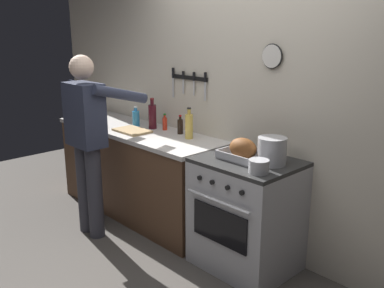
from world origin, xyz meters
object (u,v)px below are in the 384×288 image
person_cook (88,135)px  bottle_soy_sauce (180,126)px  bottle_hot_sauce (165,123)px  roasting_pan (243,150)px  stove (246,214)px  stock_pot (272,151)px  bottle_cooking_oil (189,126)px  bottle_wine_red (152,116)px  cutting_board (132,131)px  bottle_dish_soap (136,118)px  saucepan (259,166)px

person_cook → bottle_soy_sauce: (0.38, 0.77, 0.02)m
bottle_soy_sauce → bottle_hot_sauce: bearing=-179.2°
roasting_pan → stove: bearing=26.9°
person_cook → stock_pot: bearing=-63.3°
bottle_cooking_oil → bottle_wine_red: 0.54m
person_cook → bottle_wine_red: 0.72m
bottle_soy_sauce → bottle_cooking_oil: bearing=-17.7°
roasting_pan → bottle_soy_sauce: 0.96m
cutting_board → bottle_hot_sauce: bearing=59.0°
stove → bottle_cooking_oil: 0.98m
bottle_cooking_oil → bottle_wine_red: bottle_wine_red is taller
bottle_dish_soap → bottle_wine_red: bottle_wine_red is taller
saucepan → bottle_soy_sauce: (-1.22, 0.36, 0.03)m
roasting_pan → stock_pot: size_ratio=1.63×
stock_pot → cutting_board: (-1.55, -0.15, -0.09)m
roasting_pan → bottle_hot_sauce: size_ratio=2.15×
stove → bottle_soy_sauce: bearing=169.7°
stock_pot → bottle_wine_red: size_ratio=0.70×
bottle_wine_red → stock_pot: bearing=-2.9°
roasting_pan → stock_pot: 0.23m
person_cook → bottle_soy_sauce: 0.86m
bottle_hot_sauce → bottle_dish_soap: bearing=-162.3°
person_cook → bottle_soy_sauce: bearing=-22.1°
cutting_board → roasting_pan: bearing=3.5°
saucepan → bottle_cooking_oil: size_ratio=0.50×
bottle_cooking_oil → bottle_hot_sauce: bearing=172.2°
person_cook → stock_pot: person_cook is taller
stock_pot → bottle_soy_sauce: size_ratio=1.18×
stock_pot → saucepan: bearing=-75.9°
bottle_hot_sauce → stock_pot: bearing=-5.3°
cutting_board → bottle_dish_soap: 0.25m
roasting_pan → stock_pot: bearing=16.8°
saucepan → bottle_hot_sauce: bearing=166.3°
person_cook → bottle_dish_soap: (-0.18, 0.66, 0.03)m
person_cook → saucepan: (1.60, 0.41, -0.00)m
bottle_dish_soap → bottle_wine_red: size_ratio=0.67×
cutting_board → saucepan: bearing=-2.7°
stove → roasting_pan: (-0.04, -0.02, 0.53)m
bottle_soy_sauce → roasting_pan: bearing=-11.9°
saucepan → cutting_board: 1.61m
person_cook → cutting_board: (-0.01, 0.49, -0.04)m
saucepan → bottle_dish_soap: 1.79m
bottle_cooking_oil → person_cook: bearing=-128.6°
stove → stock_pot: stock_pot is taller
bottle_wine_red → saucepan: bearing=-10.9°
stock_pot → bottle_soy_sauce: bearing=173.6°
bottle_hot_sauce → bottle_wine_red: (-0.13, -0.05, 0.06)m
stove → stock_pot: (0.18, 0.05, 0.55)m
bottle_soy_sauce → bottle_hot_sauce: (-0.22, -0.00, -0.01)m
stove → saucepan: 0.58m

